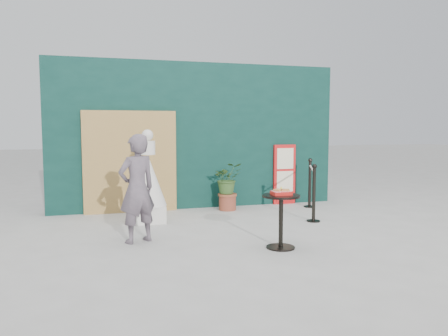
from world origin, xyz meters
TOP-DOWN VIEW (x-y plane):
  - ground at (0.00, 0.00)m, footprint 60.00×60.00m
  - back_wall at (0.00, 3.15)m, footprint 6.00×0.30m
  - bamboo_fence at (-1.40, 2.94)m, footprint 1.80×0.08m
  - woman at (-1.49, 0.61)m, footprint 0.68×0.59m
  - menu_board at (1.90, 2.95)m, footprint 0.50×0.07m
  - statue at (-1.17, 1.95)m, footprint 0.64×0.64m
  - cafe_table at (0.39, -0.27)m, footprint 0.52×0.52m
  - food_basket at (0.39, -0.27)m, footprint 0.26×0.19m
  - planter at (0.49, 2.62)m, footprint 0.57×0.49m
  - stanchion_barrier at (1.95, 1.79)m, footprint 0.84×1.54m

SIDE VIEW (x-z plane):
  - ground at x=0.00m, z-range 0.00..0.00m
  - stanchion_barrier at x=1.95m, z-range -0.02..1.01m
  - cafe_table at x=0.39m, z-range 0.12..0.87m
  - planter at x=0.49m, z-range 0.08..1.05m
  - menu_board at x=1.90m, z-range 0.00..1.30m
  - statue at x=-1.17m, z-range -0.15..1.49m
  - food_basket at x=0.39m, z-range 0.73..0.84m
  - woman at x=-1.49m, z-range 0.00..1.58m
  - bamboo_fence at x=-1.40m, z-range 0.00..2.00m
  - back_wall at x=0.00m, z-range 0.00..3.00m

